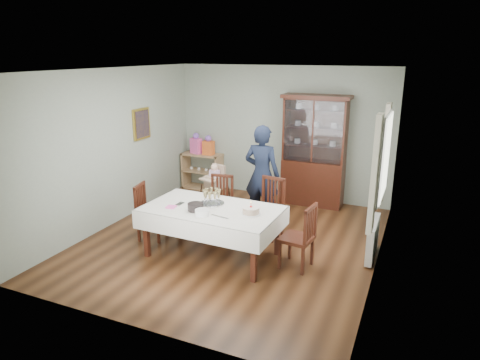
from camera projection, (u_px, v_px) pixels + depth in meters
The scene contains 25 objects.
floor at pixel (232, 241), 6.97m from camera, with size 5.00×5.00×0.00m, color #593319.
room_shell at pixel (245, 132), 6.94m from camera, with size 5.00×5.00×5.00m.
dining_table at pixel (212, 232), 6.36m from camera, with size 2.04×1.22×0.76m.
china_cabinet at pixel (314, 149), 8.34m from camera, with size 1.30×0.48×2.18m.
sideboard at pixel (202, 171), 9.52m from camera, with size 0.90×0.38×0.80m.
picture_frame at pixel (141, 124), 8.04m from camera, with size 0.04×0.48×0.58m, color gold.
window at pixel (385, 157), 5.94m from camera, with size 0.04×1.02×1.22m, color white.
curtain_left at pixel (375, 175), 5.44m from camera, with size 0.07×0.30×1.55m, color silver.
curtain_right at pixel (384, 154), 6.53m from camera, with size 0.07×0.30×1.55m, color silver.
radiator at pixel (373, 239), 6.32m from camera, with size 0.10×0.80×0.55m, color white.
chair_far_left at pixel (219, 214), 7.37m from camera, with size 0.47×0.47×0.93m.
chair_far_right at pixel (268, 220), 7.06m from camera, with size 0.49×0.49×0.98m.
chair_end_left at pixel (151, 222), 6.99m from camera, with size 0.49×0.49×0.92m.
chair_end_right at pixel (298, 249), 6.04m from camera, with size 0.48×0.48×0.95m.
woman at pixel (262, 175), 7.50m from camera, with size 0.64×0.42×1.76m, color black.
high_chair at pixel (215, 193), 8.11m from camera, with size 0.53×0.53×0.95m.
champagne_tray at pixel (212, 199), 6.39m from camera, with size 0.37×0.37×0.22m.
birthday_cake at pixel (251, 211), 6.00m from camera, with size 0.28×0.28×0.19m.
plate_stack_dark at pixel (196, 207), 6.13m from camera, with size 0.23×0.23×0.11m, color black.
plate_stack_white at pixel (202, 213), 5.95m from camera, with size 0.20×0.20×0.09m, color white.
napkin_stack at pixel (171, 207), 6.27m from camera, with size 0.13×0.13×0.02m, color #FE5DB4.
cutlery at pixel (178, 203), 6.42m from camera, with size 0.11×0.15×0.01m, color silver, non-canonical shape.
cake_knife at pixel (220, 217), 5.91m from camera, with size 0.29×0.03×0.01m, color silver.
gift_bag_pink at pixel (196, 144), 9.38m from camera, with size 0.28×0.22×0.46m.
gift_bag_orange at pixel (208, 146), 9.26m from camera, with size 0.23×0.17×0.42m.
Camera 1 is at (2.66, -5.81, 2.96)m, focal length 32.00 mm.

